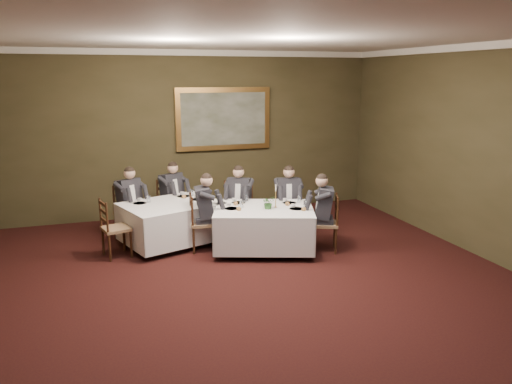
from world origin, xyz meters
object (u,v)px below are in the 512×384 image
diner_main_endleft (203,222)px  chair_main_endright (325,235)px  diner_sec_backright (172,204)px  painting (223,119)px  chair_main_endleft (202,234)px  chair_main_backleft (240,220)px  diner_main_backright (288,209)px  diner_sec_backleft (129,211)px  chair_sec_endleft (116,240)px  centerpiece (268,202)px  chair_sec_backright (172,215)px  chair_sec_endright (220,219)px  diner_main_backleft (240,209)px  table_main (264,225)px  candlestick (276,199)px  table_second (172,220)px  chair_sec_backleft (130,222)px  chair_main_backright (287,220)px

diner_main_endleft → chair_main_endright: 2.14m
diner_sec_backright → painting: (1.33, 0.97, 1.55)m
chair_main_endleft → diner_sec_backright: (-0.31, 1.41, 0.23)m
chair_main_backleft → diner_main_backright: 0.93m
chair_main_backleft → diner_sec_backright: (-1.18, 0.78, 0.23)m
diner_sec_backleft → chair_sec_endleft: diner_sec_backleft is taller
chair_main_backleft → chair_main_endleft: (-0.87, -0.63, 0.00)m
chair_main_backleft → centerpiece: (0.20, -1.04, 0.60)m
diner_main_backright → chair_sec_endleft: diner_main_backright is taller
chair_sec_backright → centerpiece: centerpiece is taller
diner_sec_backleft → chair_sec_backright: bearing=169.4°
diner_main_backright → diner_sec_backleft: (-2.87, 0.79, 0.00)m
chair_sec_backright → painting: size_ratio=0.48×
diner_main_backright → painting: size_ratio=0.65×
diner_main_endleft → painting: size_ratio=0.65×
diner_main_endleft → chair_sec_endright: diner_main_endleft is taller
chair_main_endleft → diner_main_backleft: bearing=132.1°
table_main → chair_main_endright: 1.08m
diner_main_endleft → chair_main_endright: size_ratio=1.35×
diner_main_backleft → diner_sec_backleft: same height
table_main → candlestick: size_ratio=4.84×
table_second → diner_sec_backleft: 0.95m
chair_main_backleft → chair_sec_backright: (-1.19, 0.79, 0.00)m
diner_sec_backright → table_second: bearing=51.2°
chair_sec_endleft → centerpiece: size_ratio=4.18×
table_second → centerpiece: (1.53, -0.89, 0.44)m
chair_main_endright → centerpiece: (-0.96, 0.27, 0.60)m
diner_main_backright → diner_main_endleft: bearing=24.1°
diner_main_backleft → candlestick: diner_main_backleft is taller
chair_main_endleft → chair_sec_backleft: bearing=-127.7°
centerpiece → chair_sec_endright: bearing=113.8°
chair_sec_backleft → diner_sec_backright: bearing=167.9°
chair_sec_backright → chair_sec_endleft: (-1.13, -1.28, 0.00)m
chair_sec_endleft → candlestick: 2.79m
chair_sec_backright → candlestick: bearing=101.0°
table_second → chair_sec_backleft: bearing=136.7°
centerpiece → chair_main_backright: bearing=48.9°
chair_main_backleft → centerpiece: 1.22m
chair_sec_backleft → diner_sec_backleft: diner_sec_backleft is taller
chair_sec_backright → candlestick: 2.44m
chair_main_endleft → chair_main_backright: bearing=107.6°
chair_sec_backleft → centerpiece: 2.77m
diner_sec_backleft → centerpiece: bearing=115.0°
chair_main_endright → diner_sec_backleft: (-3.18, 1.81, 0.23)m
chair_main_endleft → centerpiece: bearing=75.3°
candlestick → table_main: bearing=174.6°
painting → chair_main_backright: bearing=-70.8°
table_main → diner_sec_backright: (-1.33, 1.75, 0.06)m
chair_main_backleft → diner_main_backright: diner_main_backright is taller
diner_sec_backleft → candlestick: size_ratio=3.22×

